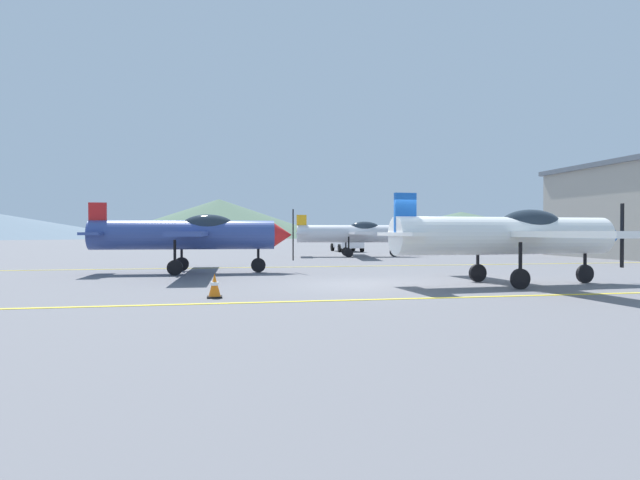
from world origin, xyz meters
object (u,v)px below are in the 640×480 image
at_px(airplane_mid, 192,234).
at_px(traffic_cone_front, 215,286).
at_px(airplane_near, 513,234).
at_px(car_sedan, 347,241).
at_px(airplane_far, 355,233).

height_order(airplane_mid, traffic_cone_front, airplane_mid).
bearing_deg(airplane_mid, airplane_near, -34.46).
bearing_deg(airplane_near, car_sedan, 86.26).
xyz_separation_m(airplane_mid, airplane_far, (9.76, 12.33, 0.00)).
distance_m(airplane_near, airplane_far, 18.93).
relative_size(airplane_near, airplane_far, 1.00).
relative_size(airplane_far, car_sedan, 2.08).
height_order(airplane_near, airplane_far, same).
xyz_separation_m(airplane_mid, car_sedan, (11.43, 21.18, -0.67)).
height_order(car_sedan, traffic_cone_front, car_sedan).
distance_m(airplane_mid, traffic_cone_front, 8.22).
xyz_separation_m(airplane_near, traffic_cone_front, (-8.75, -1.48, -1.23)).
bearing_deg(car_sedan, airplane_far, -100.68).
xyz_separation_m(airplane_mid, traffic_cone_front, (0.86, -8.08, -1.23)).
bearing_deg(airplane_far, car_sedan, 79.32).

